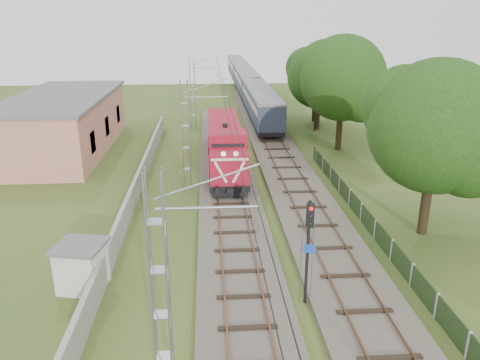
{
  "coord_description": "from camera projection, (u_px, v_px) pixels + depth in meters",
  "views": [
    {
      "loc": [
        -1.42,
        -20.62,
        12.05
      ],
      "look_at": [
        0.57,
        7.53,
        2.2
      ],
      "focal_mm": 35.0,
      "sensor_mm": 36.0,
      "label": 1
    }
  ],
  "objects": [
    {
      "name": "tree_c",
      "position": [
        320.0,
        77.0,
        50.59
      ],
      "size": [
        7.32,
        6.97,
        9.49
      ],
      "color": "#322514",
      "rests_on": "ground"
    },
    {
      "name": "ground",
      "position": [
        239.0,
        271.0,
        23.49
      ],
      "size": [
        140.0,
        140.0,
        0.0
      ],
      "primitive_type": "plane",
      "color": "#304B1C",
      "rests_on": "ground"
    },
    {
      "name": "locomotive",
      "position": [
        225.0,
        144.0,
        38.75
      ],
      "size": [
        2.79,
        15.94,
        4.05
      ],
      "color": "black",
      "rests_on": "ground"
    },
    {
      "name": "track_main",
      "position": [
        232.0,
        213.0,
        30.02
      ],
      "size": [
        4.2,
        70.0,
        0.45
      ],
      "color": "#6B6054",
      "rests_on": "ground"
    },
    {
      "name": "tree_a",
      "position": [
        438.0,
        128.0,
        25.53
      ],
      "size": [
        7.8,
        7.43,
        10.11
      ],
      "color": "#322514",
      "rests_on": "ground"
    },
    {
      "name": "coach_rake",
      "position": [
        246.0,
        79.0,
        76.68
      ],
      "size": [
        2.89,
        64.45,
        3.34
      ],
      "color": "black",
      "rests_on": "ground"
    },
    {
      "name": "fence",
      "position": [
        375.0,
        230.0,
        26.65
      ],
      "size": [
        0.12,
        32.0,
        1.2
      ],
      "color": "black",
      "rests_on": "ground"
    },
    {
      "name": "boundary_wall",
      "position": [
        139.0,
        181.0,
        34.11
      ],
      "size": [
        0.25,
        40.0,
        1.5
      ],
      "primitive_type": "cube",
      "color": "#9E9E99",
      "rests_on": "ground"
    },
    {
      "name": "tree_d",
      "position": [
        317.0,
        75.0,
        55.48
      ],
      "size": [
        6.86,
        6.53,
        8.89
      ],
      "color": "#322514",
      "rests_on": "ground"
    },
    {
      "name": "signal_post",
      "position": [
        309.0,
        235.0,
        19.69
      ],
      "size": [
        0.53,
        0.42,
        4.89
      ],
      "color": "black",
      "rests_on": "ground"
    },
    {
      "name": "catenary",
      "position": [
        186.0,
        136.0,
        33.26
      ],
      "size": [
        3.31,
        70.0,
        8.0
      ],
      "color": "gray",
      "rests_on": "ground"
    },
    {
      "name": "station_building",
      "position": [
        64.0,
        122.0,
        44.23
      ],
      "size": [
        8.4,
        20.4,
        5.22
      ],
      "color": "tan",
      "rests_on": "ground"
    },
    {
      "name": "relay_hut",
      "position": [
        82.0,
        266.0,
        21.69
      ],
      "size": [
        2.56,
        2.56,
        2.23
      ],
      "color": "silver",
      "rests_on": "ground"
    },
    {
      "name": "track_side",
      "position": [
        279.0,
        155.0,
        42.6
      ],
      "size": [
        4.2,
        80.0,
        0.45
      ],
      "color": "#6B6054",
      "rests_on": "ground"
    },
    {
      "name": "tree_b",
      "position": [
        344.0,
        79.0,
        42.75
      ],
      "size": [
        8.26,
        7.86,
        10.7
      ],
      "color": "#322514",
      "rests_on": "ground"
    }
  ]
}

